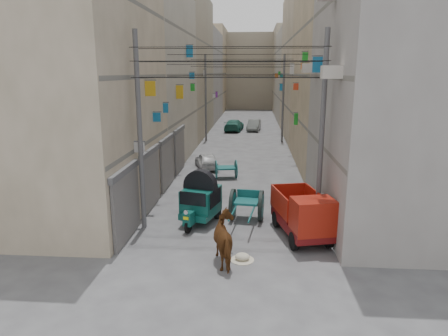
# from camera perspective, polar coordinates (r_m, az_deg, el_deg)

# --- Properties ---
(ground) EXTENTS (140.00, 140.00, 0.00)m
(ground) POSITION_cam_1_polar(r_m,az_deg,el_deg) (11.57, -1.31, -20.05)
(ground) COLOR #464648
(ground) RESTS_ON ground
(building_row_left) EXTENTS (8.00, 62.00, 14.00)m
(building_row_left) POSITION_cam_1_polar(r_m,az_deg,el_deg) (44.63, -7.45, 13.50)
(building_row_left) COLOR #C3AF94
(building_row_left) RESTS_ON ground
(building_row_right) EXTENTS (8.00, 62.00, 14.00)m
(building_row_right) POSITION_cam_1_polar(r_m,az_deg,el_deg) (44.27, 13.85, 13.23)
(building_row_right) COLOR gray
(building_row_right) RESTS_ON ground
(end_cap_building) EXTENTS (22.00, 10.00, 13.00)m
(end_cap_building) POSITION_cam_1_polar(r_m,az_deg,el_deg) (75.60, 3.72, 13.58)
(end_cap_building) COLOR gray
(end_cap_building) RESTS_ON ground
(shutters_left) EXTENTS (0.18, 14.40, 2.88)m
(shutters_left) POSITION_cam_1_polar(r_m,az_deg,el_deg) (21.13, -9.17, -0.07)
(shutters_left) COLOR #4B4C50
(shutters_left) RESTS_ON ground
(signboards) EXTENTS (8.22, 40.52, 5.67)m
(signboards) POSITION_cam_1_polar(r_m,az_deg,el_deg) (31.40, 2.55, 8.09)
(signboards) COLOR #0C8784
(signboards) RESTS_ON ground
(ac_units) EXTENTS (0.70, 6.55, 3.35)m
(ac_units) POSITION_cam_1_polar(r_m,az_deg,el_deg) (17.49, 13.70, 16.56)
(ac_units) COLOR beige
(ac_units) RESTS_ON ground
(utility_poles) EXTENTS (7.40, 22.20, 8.00)m
(utility_poles) POSITION_cam_1_polar(r_m,az_deg,el_deg) (26.72, 2.26, 8.37)
(utility_poles) COLOR #525154
(utility_poles) RESTS_ON ground
(overhead_cables) EXTENTS (7.40, 22.52, 1.12)m
(overhead_cables) POSITION_cam_1_polar(r_m,az_deg,el_deg) (24.01, 2.08, 14.40)
(overhead_cables) COLOR black
(overhead_cables) RESTS_ON ground
(auto_rickshaw) EXTENTS (1.90, 2.64, 1.79)m
(auto_rickshaw) POSITION_cam_1_polar(r_m,az_deg,el_deg) (17.33, -3.38, -4.45)
(auto_rickshaw) COLOR black
(auto_rickshaw) RESTS_ON ground
(tonga_cart) EXTENTS (1.56, 3.13, 1.36)m
(tonga_cart) POSITION_cam_1_polar(r_m,az_deg,el_deg) (17.73, 3.27, -5.20)
(tonga_cart) COLOR black
(tonga_cart) RESTS_ON ground
(mini_truck) EXTENTS (2.30, 3.70, 1.93)m
(mini_truck) POSITION_cam_1_polar(r_m,az_deg,el_deg) (15.80, 11.48, -7.01)
(mini_truck) COLOR black
(mini_truck) RESTS_ON ground
(second_cart) EXTENTS (1.48, 1.36, 1.14)m
(second_cart) POSITION_cam_1_polar(r_m,az_deg,el_deg) (24.56, 0.30, -0.10)
(second_cart) COLOR #114E4E
(second_cart) RESTS_ON ground
(feed_sack) EXTENTS (0.52, 0.41, 0.26)m
(feed_sack) POSITION_cam_1_polar(r_m,az_deg,el_deg) (14.27, 2.63, -12.54)
(feed_sack) COLOR beige
(feed_sack) RESTS_ON ground
(horse) EXTENTS (1.48, 2.19, 1.70)m
(horse) POSITION_cam_1_polar(r_m,az_deg,el_deg) (13.78, 0.52, -10.21)
(horse) COLOR #602E16
(horse) RESTS_ON ground
(distant_car_white) EXTENTS (2.13, 3.41, 1.08)m
(distant_car_white) POSITION_cam_1_polar(r_m,az_deg,el_deg) (27.21, -2.52, 1.09)
(distant_car_white) COLOR #BDBDBD
(distant_car_white) RESTS_ON ground
(distant_car_grey) EXTENTS (1.67, 3.80, 1.21)m
(distant_car_grey) POSITION_cam_1_polar(r_m,az_deg,el_deg) (45.14, 4.30, 6.12)
(distant_car_grey) COLOR #575C5B
(distant_car_grey) RESTS_ON ground
(distant_car_green) EXTENTS (2.22, 4.53, 1.27)m
(distant_car_green) POSITION_cam_1_polar(r_m,az_deg,el_deg) (44.87, 1.45, 6.14)
(distant_car_green) COLOR #216052
(distant_car_green) RESTS_ON ground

